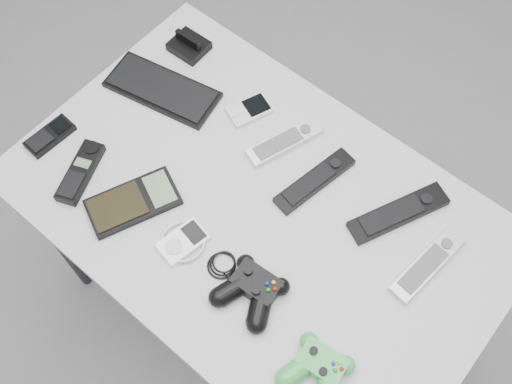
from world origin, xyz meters
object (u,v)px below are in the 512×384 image
Objects in this scene: pda_keyboard at (162,89)px; controller_black at (252,289)px; remote_black_a at (315,180)px; controller_green at (318,369)px; mobile_phone at (50,136)px; calculator at (133,202)px; desk at (258,219)px; pda at (249,110)px; cordless_handset at (80,172)px; remote_black_b at (399,213)px; mp3_player at (183,242)px; remote_silver_b at (428,264)px; remote_silver_a at (285,142)px.

pda_keyboard is 0.54m from controller_black.
pda_keyboard is 1.33× the size of remote_black_a.
controller_green is (0.19, -0.04, -0.00)m from controller_black.
controller_green is (0.78, -0.02, 0.01)m from mobile_phone.
controller_green reaches higher than calculator.
desk is 10.75× the size of pda.
controller_black reaches higher than cordless_handset.
controller_black is at bearing 25.72° from calculator.
desk is at bearing -118.99° from remote_black_b.
desk is 0.40m from cordless_handset.
pda is 0.74× the size of controller_green.
pda_keyboard is at bearing 150.31° from controller_green.
pda_keyboard reaches higher than desk.
mobile_phone is at bearing -123.40° from pda_keyboard.
mobile_phone is 1.12× the size of mp3_player.
remote_black_b is at bearing 26.27° from remote_black_a.
mp3_player is (-0.12, -0.29, -0.00)m from remote_black_a.
controller_green reaches higher than cordless_handset.
remote_silver_b is (0.11, -0.06, -0.00)m from remote_black_b.
remote_silver_a is at bearing 108.92° from desk.
controller_black is at bearing -27.69° from pda.
remote_silver_a and remote_silver_b have the same top height.
controller_black is at bearing -42.84° from remote_silver_a.
remote_silver_a is 1.81× the size of mp3_player.
remote_black_b is at bearing 29.06° from mobile_phone.
calculator is at bearing -12.45° from cordless_handset.
desk is 0.37m from controller_green.
cordless_handset reaches higher than remote_black_a.
calculator is at bearing -69.44° from pda_keyboard.
remote_black_b is (0.61, 0.09, 0.00)m from pda_keyboard.
remote_silver_a is 0.95× the size of calculator.
mobile_phone is at bearing -168.88° from mp3_player.
remote_black_a is at bearing 8.37° from pda.
desk is at bearing 140.97° from controller_green.
pda_keyboard is at bearing -148.49° from remote_silver_a.
controller_black is (0.06, -0.28, 0.01)m from remote_black_a.
cordless_handset is 1.53× the size of mp3_player.
controller_black reaches higher than remote_silver_a.
remote_black_a is 0.40m from controller_green.
remote_silver_a is 1.61× the size of mobile_phone.
mobile_phone is (-0.10, -0.26, 0.00)m from pda_keyboard.
desk is 0.19m from mp3_player.
mp3_player is at bearing -51.40° from pda_keyboard.
remote_silver_a is 0.36m from controller_black.
pda is 0.63× the size of cordless_handset.
controller_black reaches higher than remote_black_b.
remote_silver_b is at bearing 74.82° from controller_green.
calculator is (-0.15, -0.33, -0.00)m from remote_silver_a.
calculator is (0.14, 0.02, -0.00)m from cordless_handset.
mp3_player is 0.18m from controller_black.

